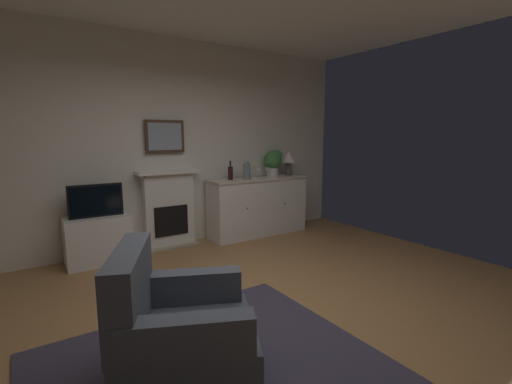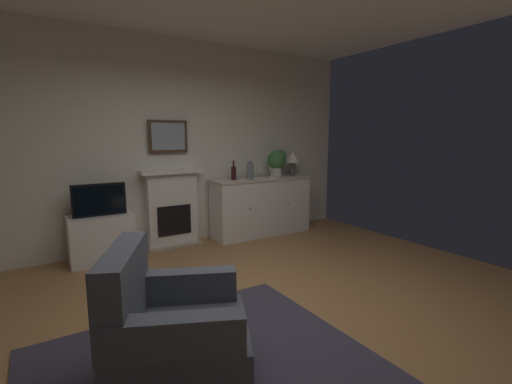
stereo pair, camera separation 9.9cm
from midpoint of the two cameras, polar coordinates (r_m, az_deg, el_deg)
The scene contains 16 objects.
ground_plane at distance 3.31m, azimuth 1.52°, elevation -20.26°, with size 6.13×5.21×0.10m, color #9E7042.
wall_rear at distance 5.20m, azimuth -15.16°, elevation 7.48°, with size 6.13×0.06×2.91m, color silver.
area_rug at distance 2.67m, azimuth -8.15°, elevation -26.90°, with size 2.24×1.96×0.02m, color #383342.
fireplace_unit at distance 5.18m, azimuth -14.39°, elevation -2.62°, with size 0.87×0.30×1.10m.
framed_picture at distance 5.12m, azimuth -15.01°, elevation 8.62°, with size 0.55×0.04×0.45m.
sideboard_cabinet at distance 5.66m, azimuth -0.16°, elevation -2.30°, with size 1.65×0.49×0.91m.
table_lamp at distance 5.92m, azimuth 4.82°, elevation 5.35°, with size 0.26×0.26×0.40m.
wine_bottle at distance 5.35m, azimuth -4.67°, elevation 3.11°, with size 0.08×0.08×0.29m.
wine_glass_left at distance 5.51m, azimuth -0.73°, elevation 3.46°, with size 0.07×0.07×0.16m.
wine_glass_center at distance 5.61m, azimuth -0.06°, elevation 3.56°, with size 0.07×0.07×0.16m.
wine_glass_right at distance 5.62m, azimuth 1.28°, elevation 3.56°, with size 0.07×0.07×0.16m.
vase_decorative at distance 5.40m, azimuth -2.02°, elevation 3.53°, with size 0.11×0.11×0.28m.
tv_cabinet at distance 4.86m, azimuth -24.59°, elevation -7.00°, with size 0.75×0.42×0.59m.
tv_set at distance 4.73m, azimuth -24.94°, elevation -1.27°, with size 0.62×0.07×0.40m.
potted_plant_small at distance 5.79m, azimuth 2.34°, elevation 5.06°, with size 0.30×0.30×0.43m.
armchair at distance 2.39m, azimuth -13.75°, elevation -21.06°, with size 1.05×1.03×0.92m.
Camera 1 is at (-1.72, -2.33, 1.57)m, focal length 24.85 mm.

